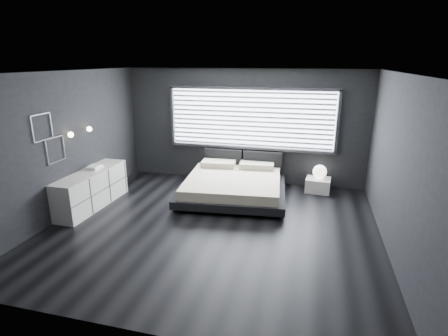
# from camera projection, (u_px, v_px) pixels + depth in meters

# --- Properties ---
(room) EXTENTS (6.04, 6.00, 2.80)m
(room) POSITION_uv_depth(u_px,v_px,m) (212.00, 155.00, 6.13)
(room) COLOR black
(room) RESTS_ON ground
(window) EXTENTS (4.14, 0.09, 1.52)m
(window) POSITION_uv_depth(u_px,v_px,m) (251.00, 119.00, 8.51)
(window) COLOR white
(window) RESTS_ON ground
(headboard) EXTENTS (1.96, 0.16, 0.52)m
(headboard) POSITION_uv_depth(u_px,v_px,m) (243.00, 160.00, 8.81)
(headboard) COLOR black
(headboard) RESTS_ON ground
(sconce_near) EXTENTS (0.18, 0.11, 0.11)m
(sconce_near) POSITION_uv_depth(u_px,v_px,m) (71.00, 135.00, 6.79)
(sconce_near) COLOR silver
(sconce_near) RESTS_ON ground
(sconce_far) EXTENTS (0.18, 0.11, 0.11)m
(sconce_far) POSITION_uv_depth(u_px,v_px,m) (89.00, 129.00, 7.35)
(sconce_far) COLOR silver
(sconce_far) RESTS_ON ground
(wall_art_upper) EXTENTS (0.01, 0.48, 0.48)m
(wall_art_upper) POSITION_uv_depth(u_px,v_px,m) (42.00, 127.00, 6.19)
(wall_art_upper) COLOR #47474C
(wall_art_upper) RESTS_ON ground
(wall_art_lower) EXTENTS (0.01, 0.48, 0.48)m
(wall_art_lower) POSITION_uv_depth(u_px,v_px,m) (56.00, 150.00, 6.56)
(wall_art_lower) COLOR #47474C
(wall_art_lower) RESTS_ON ground
(bed) EXTENTS (2.51, 2.42, 0.60)m
(bed) POSITION_uv_depth(u_px,v_px,m) (233.00, 185.00, 7.93)
(bed) COLOR black
(bed) RESTS_ON ground
(nightstand) EXTENTS (0.59, 0.51, 0.33)m
(nightstand) POSITION_uv_depth(u_px,v_px,m) (318.00, 185.00, 8.25)
(nightstand) COLOR white
(nightstand) RESTS_ON ground
(orb_lamp) EXTENTS (0.32, 0.32, 0.32)m
(orb_lamp) POSITION_uv_depth(u_px,v_px,m) (320.00, 172.00, 8.18)
(orb_lamp) COLOR white
(orb_lamp) RESTS_ON nightstand
(dresser) EXTENTS (0.59, 1.95, 0.78)m
(dresser) POSITION_uv_depth(u_px,v_px,m) (91.00, 189.00, 7.36)
(dresser) COLOR white
(dresser) RESTS_ON ground
(book_stack) EXTENTS (0.26, 0.34, 0.07)m
(book_stack) POSITION_uv_depth(u_px,v_px,m) (94.00, 167.00, 7.44)
(book_stack) COLOR white
(book_stack) RESTS_ON dresser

